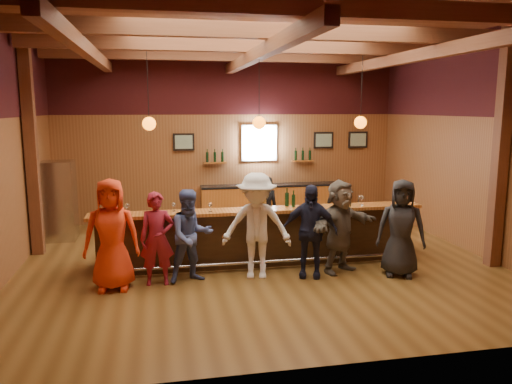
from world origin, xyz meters
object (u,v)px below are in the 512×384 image
Objects in this scene: customer_orange at (112,235)px; customer_redvest at (157,239)px; stainless_fridge at (59,201)px; customer_denim at (191,236)px; bar_counter at (258,235)px; bottle_a at (287,199)px; customer_navy at (310,231)px; ice_bucket at (260,202)px; customer_dark at (401,228)px; back_bar_cabinet at (275,202)px; customer_brown at (340,226)px; bartender at (266,210)px; customer_white at (257,226)px.

customer_redvest is at bearing 9.01° from customer_orange.
stainless_fridge is at bearing 114.24° from customer_orange.
bar_counter is at bearing 19.87° from customer_denim.
customer_redvest is 0.99× the size of customer_denim.
bottle_a is at bearing 7.48° from customer_denim.
customer_navy is 6.72× the size of ice_bucket.
stainless_fridge reaches higher than bottle_a.
customer_dark is (3.69, -0.40, 0.06)m from customer_denim.
customer_denim is (2.75, -3.39, -0.09)m from stainless_fridge.
stainless_fridge is 1.03× the size of customer_dark.
stainless_fridge reaches higher than back_bar_cabinet.
customer_dark is at bearing -33.16° from bottle_a.
customer_denim is (-2.55, -4.51, 0.33)m from back_bar_cabinet.
customer_brown reaches higher than customer_redvest.
customer_brown reaches higher than bartender.
back_bar_cabinet is at bearing 71.66° from bar_counter.
customer_orange is 1.31m from customer_denim.
bar_counter is 1.66m from customer_brown.
customer_redvest is at bearing -161.36° from customer_dark.
bar_counter is 1.68m from customer_denim.
customer_denim is 2.71m from bartender.
customer_orange is at bearing -158.43° from bar_counter.
bartender is 6.16× the size of ice_bucket.
customer_redvest is at bearing -162.18° from bottle_a.
customer_white is at bearing 2.04° from customer_redvest.
bartender is (3.06, 2.18, -0.16)m from customer_orange.
customer_brown is at bearing -31.84° from stainless_fridge.
customer_redvest is 2.65m from customer_navy.
customer_white is (3.90, -3.40, 0.04)m from stainless_fridge.
bottle_a is (-0.66, -3.74, 0.77)m from back_bar_cabinet.
customer_orange is 1.16× the size of customer_redvest.
customer_redvest reaches higher than bartender.
back_bar_cabinet is 2.34× the size of customer_brown.
customer_redvest is at bearing -160.32° from ice_bucket.
customer_white is 2.57m from customer_dark.
back_bar_cabinet is at bearing 72.65° from ice_bucket.
customer_white reaches higher than customer_denim.
customer_navy is 1.63m from customer_dark.
customer_redvest is at bearing -153.60° from bar_counter.
customer_white is (2.45, 0.10, 0.01)m from customer_orange.
bar_counter is 3.95× the size of customer_redvest.
customer_redvest is 0.96× the size of customer_navy.
customer_white reaches higher than customer_redvest.
customer_dark is at bearing -3.38° from customer_redvest.
bartender is at bearing 87.83° from customer_white.
customer_orange reaches higher than bar_counter.
bar_counter is 1.33m from customer_navy.
customer_navy is at bearing -78.68° from bottle_a.
customer_redvest is (0.73, 0.09, -0.13)m from customer_orange.
back_bar_cabinet is 16.14× the size of ice_bucket.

